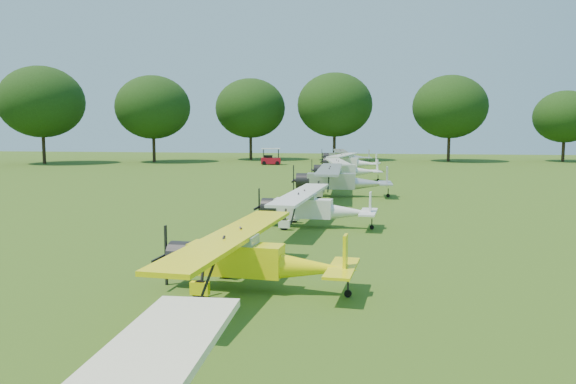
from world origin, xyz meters
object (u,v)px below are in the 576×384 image
object	(u,v)px
aircraft_4	(339,179)
aircraft_7	(345,155)
golf_cart	(271,159)
aircraft_5	(344,168)
aircraft_6	(348,161)
aircraft_2	(250,255)
aircraft_3	(312,205)

from	to	relation	value
aircraft_4	aircraft_7	world-z (taller)	aircraft_4
golf_cart	aircraft_5	bearing A→B (deg)	-70.83
aircraft_4	aircraft_6	world-z (taller)	aircraft_4
aircraft_2	aircraft_3	size ratio (longest dim) A/B	1.01
aircraft_6	aircraft_2	bearing A→B (deg)	-81.67
aircraft_5	aircraft_7	size ratio (longest dim) A/B	0.96
aircraft_3	aircraft_7	size ratio (longest dim) A/B	0.87
aircraft_4	aircraft_5	world-z (taller)	aircraft_4
golf_cart	aircraft_6	bearing A→B (deg)	-50.61
aircraft_5	aircraft_7	xyz separation A→B (m)	(-1.06, 23.05, 0.05)
aircraft_4	aircraft_5	xyz separation A→B (m)	(-0.26, 11.72, -0.11)
aircraft_3	aircraft_6	xyz separation A→B (m)	(0.17, 35.61, 0.13)
aircraft_2	aircraft_7	bearing A→B (deg)	94.86
aircraft_5	aircraft_6	distance (m)	11.57
aircraft_3	aircraft_6	bearing A→B (deg)	93.67
aircraft_3	aircraft_5	distance (m)	24.04
aircraft_6	aircraft_7	distance (m)	11.52
golf_cart	aircraft_7	bearing A→B (deg)	1.57
aircraft_6	aircraft_4	bearing A→B (deg)	-79.82
aircraft_7	golf_cart	bearing A→B (deg)	-177.33
aircraft_3	aircraft_5	size ratio (longest dim) A/B	0.91
aircraft_2	golf_cart	size ratio (longest dim) A/B	3.46
aircraft_5	golf_cart	distance (m)	24.08
aircraft_4	aircraft_5	bearing A→B (deg)	89.22
aircraft_4	golf_cart	world-z (taller)	aircraft_4
aircraft_3	aircraft_4	bearing A→B (deg)	91.56
aircraft_3	aircraft_7	bearing A→B (deg)	94.92
aircraft_2	aircraft_6	distance (m)	46.38
aircraft_2	aircraft_6	size ratio (longest dim) A/B	0.90
aircraft_2	aircraft_7	world-z (taller)	aircraft_7
aircraft_5	golf_cart	xyz separation A→B (m)	(-10.63, 21.60, -0.44)
aircraft_4	aircraft_5	size ratio (longest dim) A/B	1.09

